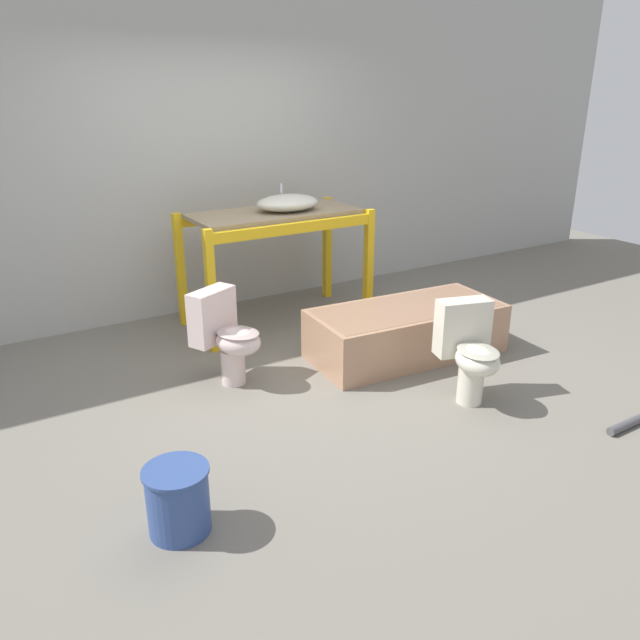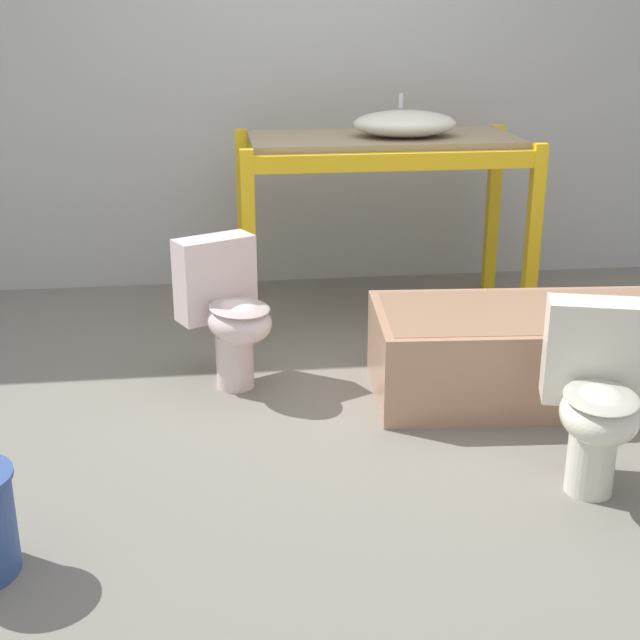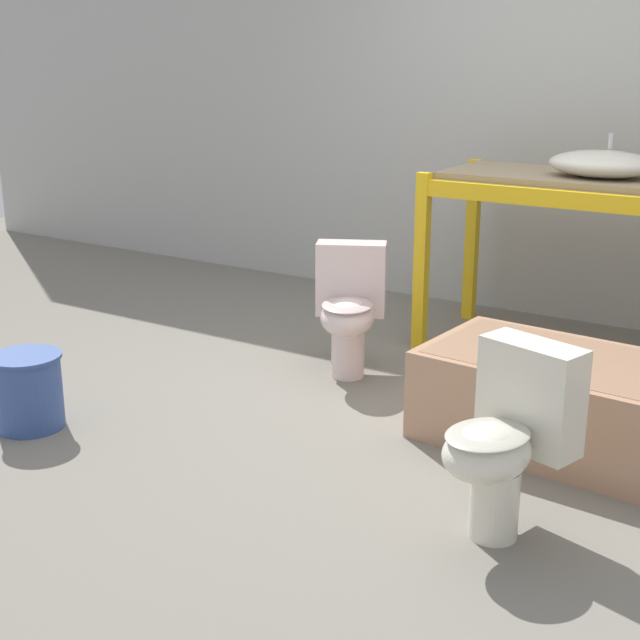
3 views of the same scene
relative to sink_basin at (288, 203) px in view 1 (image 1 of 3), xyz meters
The scene contains 9 objects.
ground_plane 1.59m from the sink_basin, 114.25° to the right, with size 12.00×12.00×0.00m, color slate.
warehouse_wall_rear 1.03m from the sink_basin, 121.58° to the left, with size 10.80×0.08×3.20m.
shelving_rack 0.27m from the sink_basin, 159.87° to the left, with size 1.63×0.80×1.03m.
sink_basin is the anchor object (origin of this frame).
bathtub_main 1.55m from the sink_basin, 70.80° to the right, with size 1.61×0.81×0.41m.
toilet_near 1.55m from the sink_basin, 138.26° to the right, with size 0.51×0.58×0.70m.
toilet_far 2.18m from the sink_basin, 81.62° to the right, with size 0.45×0.56×0.70m.
bucket_white 3.14m from the sink_basin, 129.16° to the right, with size 0.33×0.33×0.35m.
loose_pipe 3.24m from the sink_basin, 70.60° to the right, with size 0.58×0.07×0.06m.
Camera 1 is at (-2.15, -3.82, 2.09)m, focal length 35.00 mm.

